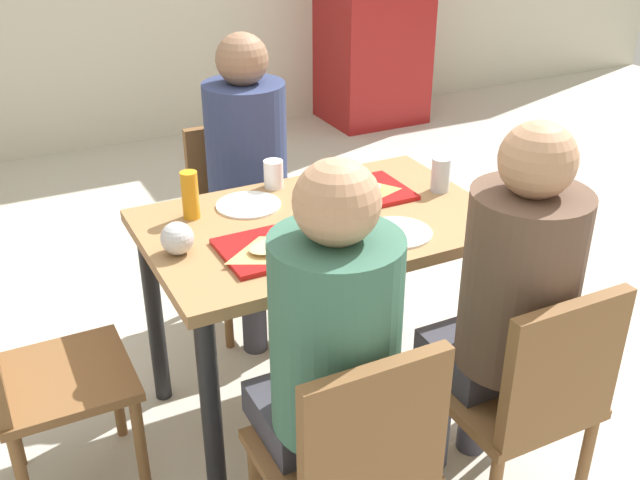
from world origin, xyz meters
TOP-DOWN VIEW (x-y plane):
  - ground_plane at (0.00, 0.00)m, footprint 10.00×10.00m
  - main_table at (0.00, 0.00)m, footprint 1.14×0.73m
  - chair_near_left at (-0.28, -0.75)m, footprint 0.40×0.40m
  - chair_near_right at (0.28, -0.75)m, footprint 0.40×0.40m
  - chair_far_side at (0.00, 0.75)m, footprint 0.40×0.40m
  - chair_left_end at (-0.95, 0.00)m, footprint 0.40×0.40m
  - person_in_red at (-0.28, -0.61)m, footprint 0.32×0.42m
  - person_in_brown_jacket at (0.28, -0.61)m, footprint 0.32×0.42m
  - person_far_side at (-0.00, 0.61)m, footprint 0.32×0.42m
  - tray_red_near at (-0.20, -0.13)m, footprint 0.36×0.26m
  - tray_red_far at (0.20, 0.11)m, footprint 0.36×0.26m
  - paper_plate_center at (-0.17, 0.20)m, footprint 0.22×0.22m
  - paper_plate_near_edge at (0.17, -0.20)m, footprint 0.22×0.22m
  - pizza_slice_a at (-0.23, -0.16)m, footprint 0.25×0.17m
  - pizza_slice_b at (0.21, 0.11)m, footprint 0.26×0.23m
  - plastic_cup_a at (-0.03, 0.31)m, footprint 0.07×0.07m
  - plastic_cup_b at (0.03, -0.31)m, footprint 0.07×0.07m
  - soda_can at (0.48, 0.02)m, footprint 0.07×0.07m
  - condiment_bottle at (-0.37, 0.20)m, footprint 0.06×0.06m
  - foil_bundle at (-0.48, -0.02)m, footprint 0.10×0.10m

SIDE VIEW (x-z plane):
  - ground_plane at x=0.00m, z-range -0.02..0.00m
  - chair_near_left at x=-0.28m, z-range 0.07..0.91m
  - chair_near_right at x=0.28m, z-range 0.07..0.91m
  - chair_far_side at x=0.00m, z-range 0.07..0.91m
  - chair_left_end at x=-0.95m, z-range 0.07..0.91m
  - main_table at x=0.00m, z-range 0.27..1.04m
  - person_in_red at x=-0.28m, z-range 0.11..1.36m
  - person_in_brown_jacket at x=0.28m, z-range 0.11..1.36m
  - person_far_side at x=0.00m, z-range 0.11..1.36m
  - paper_plate_center at x=-0.17m, z-range 0.76..0.77m
  - paper_plate_near_edge at x=0.17m, z-range 0.76..0.77m
  - tray_red_near at x=-0.20m, z-range 0.76..0.78m
  - tray_red_far at x=0.20m, z-range 0.76..0.78m
  - pizza_slice_b at x=0.21m, z-range 0.78..0.80m
  - pizza_slice_a at x=-0.23m, z-range 0.78..0.80m
  - plastic_cup_a at x=-0.03m, z-range 0.76..0.86m
  - plastic_cup_b at x=0.03m, z-range 0.76..0.86m
  - foil_bundle at x=-0.48m, z-range 0.76..0.86m
  - soda_can at x=0.48m, z-range 0.76..0.89m
  - condiment_bottle at x=-0.37m, z-range 0.76..0.92m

